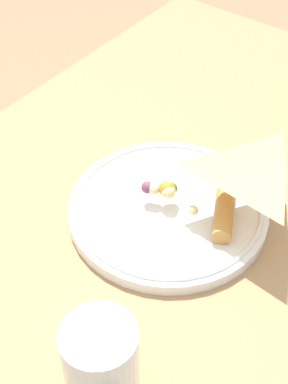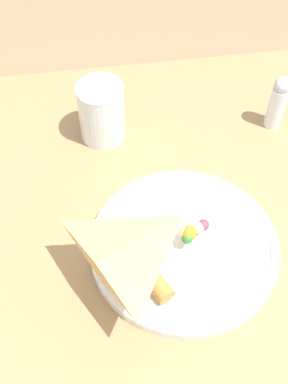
% 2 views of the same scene
% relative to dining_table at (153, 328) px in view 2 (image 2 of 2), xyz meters
% --- Properties ---
extents(dining_table, '(0.93, 0.77, 0.77)m').
position_rel_dining_table_xyz_m(dining_table, '(0.00, 0.00, 0.00)').
color(dining_table, '#A87F51').
rests_on(dining_table, ground_plane).
extents(plate_pizza, '(0.26, 0.26, 0.05)m').
position_rel_dining_table_xyz_m(plate_pizza, '(0.05, -0.05, 0.14)').
color(plate_pizza, white).
rests_on(plate_pizza, dining_table).
extents(milk_glass, '(0.07, 0.07, 0.10)m').
position_rel_dining_table_xyz_m(milk_glass, '(0.29, 0.04, 0.18)').
color(milk_glass, white).
rests_on(milk_glass, dining_table).
extents(salt_shaker, '(0.03, 0.03, 0.10)m').
position_rel_dining_table_xyz_m(salt_shaker, '(0.27, -0.24, 0.18)').
color(salt_shaker, white).
rests_on(salt_shaker, dining_table).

